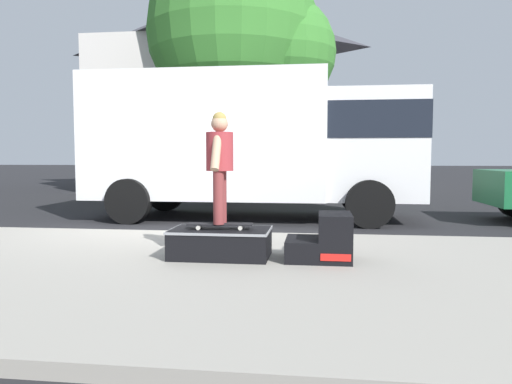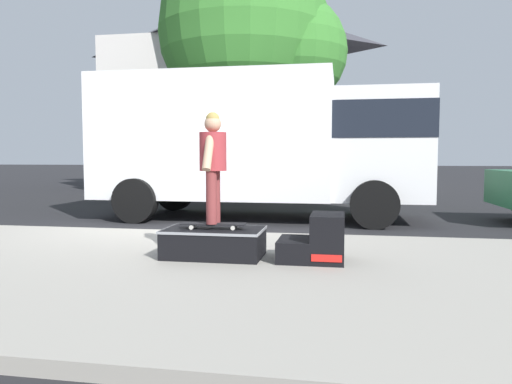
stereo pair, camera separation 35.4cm
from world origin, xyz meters
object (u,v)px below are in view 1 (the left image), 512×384
(skate_box, at_px, (221,242))
(kicker_ramp, at_px, (325,241))
(skater_kid, at_px, (220,158))
(box_truck, at_px, (254,140))
(skateboard, at_px, (220,224))
(street_tree_main, at_px, (243,37))

(skate_box, xyz_separation_m, kicker_ramp, (1.24, -0.00, 0.04))
(skater_kid, relative_size, box_truck, 0.19)
(kicker_ramp, bearing_deg, skateboard, -179.15)
(skateboard, distance_m, skater_kid, 0.79)
(skate_box, bearing_deg, street_tree_main, 97.07)
(skate_box, xyz_separation_m, box_truck, (-0.21, 4.65, 1.40))
(kicker_ramp, relative_size, skater_kid, 0.57)
(skater_kid, bearing_deg, skateboard, -116.57)
(kicker_ramp, xyz_separation_m, street_tree_main, (-2.29, 8.53, 4.48))
(skater_kid, height_order, street_tree_main, street_tree_main)
(skate_box, distance_m, box_truck, 4.86)
(skateboard, xyz_separation_m, box_truck, (-0.20, 4.67, 1.18))
(skate_box, xyz_separation_m, skater_kid, (-0.00, -0.02, 1.00))
(skate_box, height_order, kicker_ramp, kicker_ramp)
(kicker_ramp, bearing_deg, skater_kid, -179.15)
(skater_kid, bearing_deg, box_truck, 92.51)
(skate_box, bearing_deg, kicker_ramp, -0.02)
(box_truck, bearing_deg, skater_kid, -87.49)
(skate_box, bearing_deg, skateboard, -101.14)
(kicker_ramp, height_order, skateboard, kicker_ramp)
(skateboard, bearing_deg, skater_kid, 63.43)
(skate_box, distance_m, skateboard, 0.22)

